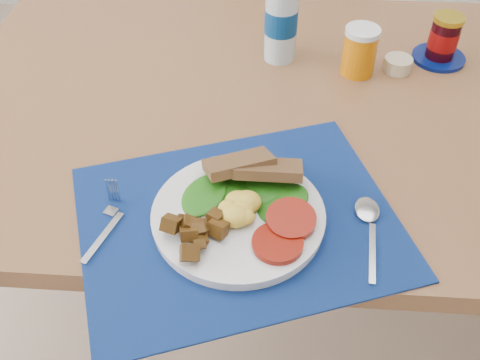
# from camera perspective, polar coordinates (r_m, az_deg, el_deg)

# --- Properties ---
(table) EXTENTS (1.40, 0.90, 0.75)m
(table) POSITION_cam_1_polar(r_m,az_deg,el_deg) (1.19, 5.20, 4.75)
(table) COLOR brown
(table) RESTS_ON ground
(chair_far) EXTENTS (0.47, 0.45, 1.14)m
(chair_far) POSITION_cam_1_polar(r_m,az_deg,el_deg) (1.84, 5.60, 16.70)
(chair_far) COLOR brown
(chair_far) RESTS_ON ground
(placemat) EXTENTS (0.59, 0.53, 0.00)m
(placemat) POSITION_cam_1_polar(r_m,az_deg,el_deg) (0.89, -0.18, -4.18)
(placemat) COLOR black
(placemat) RESTS_ON table
(breakfast_plate) EXTENTS (0.27, 0.27, 0.07)m
(breakfast_plate) POSITION_cam_1_polar(r_m,az_deg,el_deg) (0.88, -0.54, -3.45)
(breakfast_plate) COLOR silver
(breakfast_plate) RESTS_ON placemat
(fork) EXTENTS (0.05, 0.15, 0.00)m
(fork) POSITION_cam_1_polar(r_m,az_deg,el_deg) (0.91, -13.24, -4.04)
(fork) COLOR #B2B5BA
(fork) RESTS_ON placemat
(spoon) EXTENTS (0.04, 0.17, 0.00)m
(spoon) POSITION_cam_1_polar(r_m,az_deg,el_deg) (0.91, 12.92, -4.32)
(spoon) COLOR #B2B5BA
(spoon) RESTS_ON placemat
(water_bottle) EXTENTS (0.07, 0.07, 0.24)m
(water_bottle) POSITION_cam_1_polar(r_m,az_deg,el_deg) (1.22, 4.24, 16.51)
(water_bottle) COLOR #ADBFCC
(water_bottle) RESTS_ON table
(juice_glass) EXTENTS (0.07, 0.07, 0.10)m
(juice_glass) POSITION_cam_1_polar(r_m,az_deg,el_deg) (1.22, 12.04, 12.57)
(juice_glass) COLOR #BF6505
(juice_glass) RESTS_ON table
(ramekin) EXTENTS (0.06, 0.06, 0.03)m
(ramekin) POSITION_cam_1_polar(r_m,az_deg,el_deg) (1.26, 15.74, 11.23)
(ramekin) COLOR #C1B18D
(ramekin) RESTS_ON table
(jam_on_saucer) EXTENTS (0.11, 0.11, 0.10)m
(jam_on_saucer) POSITION_cam_1_polar(r_m,az_deg,el_deg) (1.31, 19.93, 13.15)
(jam_on_saucer) COLOR #051358
(jam_on_saucer) RESTS_ON table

